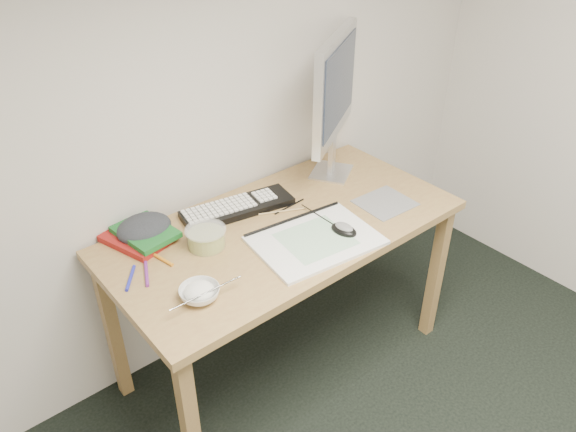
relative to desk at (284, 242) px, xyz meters
name	(u,v)px	position (x,y,z in m)	size (l,w,h in m)	color
desk	(284,242)	(0.00, 0.00, 0.00)	(1.40, 0.70, 0.75)	#A4854B
mousepad	(385,203)	(0.43, -0.14, 0.08)	(0.22, 0.20, 0.00)	slate
sketchpad	(316,240)	(0.02, -0.16, 0.09)	(0.45, 0.32, 0.01)	white
keyboard	(238,208)	(-0.08, 0.20, 0.10)	(0.46, 0.15, 0.03)	black
monitor	(335,91)	(0.43, 0.19, 0.47)	(0.48, 0.32, 0.63)	silver
mouse	(344,227)	(0.13, -0.19, 0.11)	(0.07, 0.11, 0.04)	black
rice_bowl	(200,293)	(-0.48, -0.16, 0.10)	(0.13, 0.13, 0.04)	silver
chopsticks	(206,293)	(-0.48, -0.19, 0.13)	(0.02, 0.02, 0.26)	silver
fruit_tub	(206,238)	(-0.31, 0.07, 0.12)	(0.15, 0.15, 0.07)	#DAD14D
book_red	(138,237)	(-0.49, 0.27, 0.09)	(0.18, 0.24, 0.02)	maroon
book_green	(145,232)	(-0.46, 0.25, 0.12)	(0.17, 0.23, 0.02)	#175C22
cloth_lump	(144,228)	(-0.46, 0.28, 0.12)	(0.18, 0.15, 0.07)	#26282D
pencil_pink	(273,229)	(-0.05, 0.00, 0.09)	(0.01, 0.01, 0.19)	pink
pencil_tan	(282,211)	(0.05, 0.08, 0.09)	(0.01, 0.01, 0.20)	tan
pencil_black	(289,206)	(0.10, 0.09, 0.09)	(0.01, 0.01, 0.16)	black
marker_blue	(130,278)	(-0.62, 0.08, 0.09)	(0.01, 0.01, 0.13)	#1F23AA
marker_orange	(160,258)	(-0.48, 0.11, 0.09)	(0.01, 0.01, 0.13)	orange
marker_purple	(146,274)	(-0.56, 0.06, 0.09)	(0.01, 0.01, 0.13)	#6B2383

